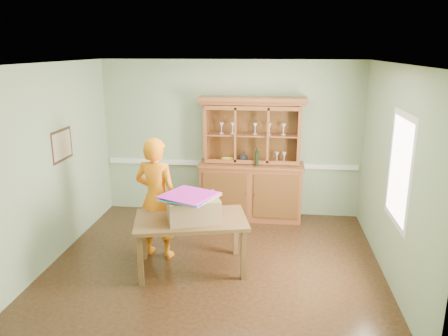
# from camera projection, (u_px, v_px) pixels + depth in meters

# --- Properties ---
(floor) EXTENTS (4.50, 4.50, 0.00)m
(floor) POSITION_uv_depth(u_px,v_px,m) (215.00, 263.00, 6.06)
(floor) COLOR #442C15
(floor) RESTS_ON ground
(ceiling) EXTENTS (4.50, 4.50, 0.00)m
(ceiling) POSITION_uv_depth(u_px,v_px,m) (214.00, 63.00, 5.35)
(ceiling) COLOR white
(ceiling) RESTS_ON wall_back
(wall_back) EXTENTS (4.50, 0.00, 4.50)m
(wall_back) POSITION_uv_depth(u_px,v_px,m) (231.00, 139.00, 7.62)
(wall_back) COLOR #89A27A
(wall_back) RESTS_ON floor
(wall_left) EXTENTS (0.00, 4.00, 4.00)m
(wall_left) POSITION_uv_depth(u_px,v_px,m) (52.00, 164.00, 5.96)
(wall_left) COLOR #89A27A
(wall_left) RESTS_ON floor
(wall_right) EXTENTS (0.00, 4.00, 4.00)m
(wall_right) POSITION_uv_depth(u_px,v_px,m) (393.00, 175.00, 5.45)
(wall_right) COLOR #89A27A
(wall_right) RESTS_ON floor
(wall_front) EXTENTS (4.50, 0.00, 4.50)m
(wall_front) POSITION_uv_depth(u_px,v_px,m) (184.00, 231.00, 3.79)
(wall_front) COLOR #89A27A
(wall_front) RESTS_ON floor
(chair_rail) EXTENTS (4.41, 0.05, 0.08)m
(chair_rail) POSITION_uv_depth(u_px,v_px,m) (230.00, 164.00, 7.72)
(chair_rail) COLOR white
(chair_rail) RESTS_ON wall_back
(framed_map) EXTENTS (0.03, 0.60, 0.46)m
(framed_map) POSITION_uv_depth(u_px,v_px,m) (62.00, 145.00, 6.19)
(framed_map) COLOR #352215
(framed_map) RESTS_ON wall_left
(window_panel) EXTENTS (0.03, 0.96, 1.36)m
(window_panel) POSITION_uv_depth(u_px,v_px,m) (399.00, 170.00, 5.13)
(window_panel) COLOR white
(window_panel) RESTS_ON wall_right
(china_hutch) EXTENTS (1.79, 0.59, 2.10)m
(china_hutch) POSITION_uv_depth(u_px,v_px,m) (251.00, 177.00, 7.51)
(china_hutch) COLOR brown
(china_hutch) RESTS_ON floor
(dining_table) EXTENTS (1.61, 1.18, 0.73)m
(dining_table) POSITION_uv_depth(u_px,v_px,m) (191.00, 224.00, 5.74)
(dining_table) COLOR brown
(dining_table) RESTS_ON floor
(cardboard_box) EXTENTS (0.78, 0.70, 0.30)m
(cardboard_box) POSITION_uv_depth(u_px,v_px,m) (193.00, 209.00, 5.64)
(cardboard_box) COLOR #A17753
(cardboard_box) RESTS_ON dining_table
(kite_stack) EXTENTS (0.78, 0.78, 0.05)m
(kite_stack) POSITION_uv_depth(u_px,v_px,m) (190.00, 196.00, 5.57)
(kite_stack) COLOR #FBAA1F
(kite_stack) RESTS_ON cardboard_box
(person) EXTENTS (0.70, 0.54, 1.72)m
(person) POSITION_uv_depth(u_px,v_px,m) (157.00, 198.00, 6.08)
(person) COLOR orange
(person) RESTS_ON floor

